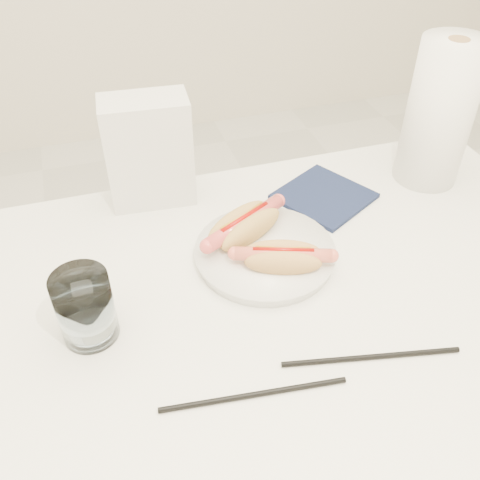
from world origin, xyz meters
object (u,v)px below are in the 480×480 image
object	(u,v)px
hotdog_left	(244,226)
water_glass	(85,307)
napkin_box	(149,152)
paper_towel_roll	(440,114)
table	(262,341)
plate	(265,254)
hotdog_right	(283,258)

from	to	relation	value
hotdog_left	water_glass	distance (m)	0.30
napkin_box	paper_towel_roll	size ratio (longest dim) A/B	0.73
hotdog_left	paper_towel_roll	bearing A→B (deg)	-15.67
napkin_box	table	bearing A→B (deg)	-69.43
water_glass	napkin_box	world-z (taller)	napkin_box
hotdog_left	napkin_box	bearing A→B (deg)	95.68
table	paper_towel_roll	xyz separation A→B (m)	(0.44, 0.26, 0.20)
plate	hotdog_right	bearing A→B (deg)	-74.04
hotdog_left	hotdog_right	distance (m)	0.10
plate	hotdog_right	xyz separation A→B (m)	(0.01, -0.05, 0.03)
napkin_box	hotdog_right	bearing A→B (deg)	-55.74
hotdog_right	napkin_box	size ratio (longest dim) A/B	0.74
plate	paper_towel_roll	distance (m)	0.44
plate	water_glass	distance (m)	0.31
hotdog_left	water_glass	world-z (taller)	water_glass
plate	water_glass	xyz separation A→B (m)	(-0.29, -0.08, 0.05)
plate	water_glass	bearing A→B (deg)	-165.22
table	hotdog_left	bearing A→B (deg)	82.14
hotdog_left	plate	bearing A→B (deg)	-93.69
hotdog_right	napkin_box	world-z (taller)	napkin_box
hotdog_right	water_glass	distance (m)	0.31
hotdog_left	paper_towel_roll	xyz separation A→B (m)	(0.41, 0.09, 0.10)
water_glass	paper_towel_roll	world-z (taller)	paper_towel_roll
plate	water_glass	size ratio (longest dim) A/B	2.04
napkin_box	paper_towel_roll	bearing A→B (deg)	-5.19
plate	hotdog_left	xyz separation A→B (m)	(-0.02, 0.05, 0.03)
hotdog_right	hotdog_left	bearing A→B (deg)	129.84
plate	napkin_box	size ratio (longest dim) A/B	1.10
napkin_box	paper_towel_roll	xyz separation A→B (m)	(0.54, -0.09, 0.04)
table	water_glass	bearing A→B (deg)	170.47
plate	table	bearing A→B (deg)	-110.26
hotdog_left	napkin_box	world-z (taller)	napkin_box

